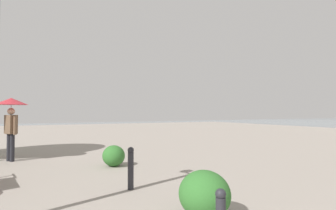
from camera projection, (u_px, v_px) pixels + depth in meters
The scene contains 4 objects.
pedestrian at pixel (11, 111), 8.85m from camera, with size 1.00×1.00×2.03m.
bollard_mid at pixel (131, 167), 5.62m from camera, with size 0.13×0.13×0.86m.
shrub_low at pixel (114, 156), 8.01m from camera, with size 0.71×0.64×0.61m.
shrub_round at pixel (204, 194), 4.11m from camera, with size 0.83×0.75×0.71m.
Camera 1 is at (0.31, 1.02, 1.59)m, focal length 29.48 mm.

